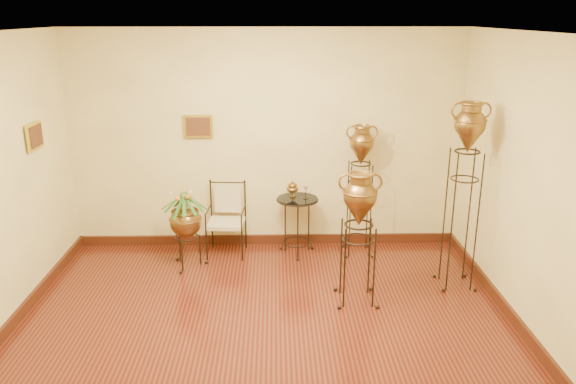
{
  "coord_description": "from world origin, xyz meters",
  "views": [
    {
      "loc": [
        0.11,
        -4.51,
        2.96
      ],
      "look_at": [
        0.25,
        1.3,
        1.1
      ],
      "focal_mm": 35.0,
      "sensor_mm": 36.0,
      "label": 1
    }
  ],
  "objects_px": {
    "amphora_mid": "(360,190)",
    "side_table": "(297,225)",
    "planter_urn": "(185,218)",
    "amphora_tall": "(463,195)",
    "armchair": "(226,220)"
  },
  "relations": [
    {
      "from": "amphora_mid",
      "to": "side_table",
      "type": "bearing_deg",
      "value": 179.93
    },
    {
      "from": "amphora_mid",
      "to": "planter_urn",
      "type": "distance_m",
      "value": 2.17
    },
    {
      "from": "amphora_tall",
      "to": "amphora_mid",
      "type": "relative_size",
      "value": 1.25
    },
    {
      "from": "side_table",
      "to": "amphora_mid",
      "type": "bearing_deg",
      "value": -0.07
    },
    {
      "from": "amphora_tall",
      "to": "side_table",
      "type": "xyz_separation_m",
      "value": [
        -1.76,
        0.92,
        -0.69
      ]
    },
    {
      "from": "amphora_tall",
      "to": "armchair",
      "type": "distance_m",
      "value": 2.88
    },
    {
      "from": "armchair",
      "to": "side_table",
      "type": "bearing_deg",
      "value": 3.97
    },
    {
      "from": "armchair",
      "to": "side_table",
      "type": "xyz_separation_m",
      "value": [
        0.9,
        0.0,
        -0.07
      ]
    },
    {
      "from": "amphora_mid",
      "to": "planter_urn",
      "type": "bearing_deg",
      "value": -170.57
    },
    {
      "from": "amphora_mid",
      "to": "armchair",
      "type": "xyz_separation_m",
      "value": [
        -1.68,
        0.0,
        -0.39
      ]
    },
    {
      "from": "armchair",
      "to": "amphora_mid",
      "type": "bearing_deg",
      "value": 3.91
    },
    {
      "from": "amphora_tall",
      "to": "armchair",
      "type": "xyz_separation_m",
      "value": [
        -2.66,
        0.92,
        -0.62
      ]
    },
    {
      "from": "amphora_tall",
      "to": "amphora_mid",
      "type": "bearing_deg",
      "value": 137.02
    },
    {
      "from": "planter_urn",
      "to": "armchair",
      "type": "xyz_separation_m",
      "value": [
        0.45,
        0.35,
        -0.17
      ]
    },
    {
      "from": "side_table",
      "to": "armchair",
      "type": "bearing_deg",
      "value": -179.94
    }
  ]
}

